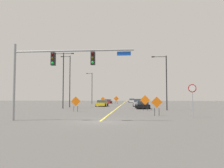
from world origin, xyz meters
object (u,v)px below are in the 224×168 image
street_lamp_near_right (63,76)px  construction_sign_median_far (157,104)px  construction_sign_median_near (76,102)px  construction_sign_right_lane (103,99)px  construction_sign_left_lane (116,99)px  stop_sign (192,94)px  construction_sign_left_shoulder (145,101)px  street_lamp_mid_left (69,79)px  traffic_signal_assembly (54,65)px  car_red_approaching (108,101)px  car_white_far (132,101)px  car_yellow_passing (102,103)px  car_black_mid (142,105)px  street_lamp_near_left (165,80)px  street_lamp_mid_right (92,87)px  car_silver_near (138,103)px

street_lamp_near_right → construction_sign_median_far: bearing=-43.5°
construction_sign_median_near → construction_sign_right_lane: 31.06m
street_lamp_near_right → construction_sign_left_lane: 24.94m
stop_sign → construction_sign_left_shoulder: (-3.76, 10.45, -0.80)m
street_lamp_mid_left → construction_sign_right_lane: 20.11m
traffic_signal_assembly → construction_sign_right_lane: (-1.48, 42.47, -3.32)m
construction_sign_median_far → car_red_approaching: construction_sign_median_far is taller
stop_sign → construction_sign_left_shoulder: 11.13m
construction_sign_left_lane → construction_sign_median_far: bearing=-79.7°
street_lamp_near_right → car_white_far: street_lamp_near_right is taller
traffic_signal_assembly → car_yellow_passing: size_ratio=2.47×
construction_sign_left_lane → car_red_approaching: size_ratio=0.52×
traffic_signal_assembly → construction_sign_right_lane: traffic_signal_assembly is taller
traffic_signal_assembly → car_yellow_passing: (0.28, 27.53, -3.95)m
car_black_mid → construction_sign_median_near: bearing=-138.6°
street_lamp_near_left → car_white_far: street_lamp_near_left is taller
construction_sign_median_far → construction_sign_right_lane: construction_sign_right_lane is taller
street_lamp_near_left → street_lamp_mid_right: street_lamp_mid_right is taller
stop_sign → street_lamp_near_right: 22.80m
street_lamp_mid_left → car_white_far: size_ratio=2.13×
construction_sign_median_near → car_black_mid: 12.13m
car_red_approaching → car_black_mid: bearing=-73.3°
street_lamp_mid_right → construction_sign_right_lane: bearing=31.4°
car_white_far → car_red_approaching: 12.78m
construction_sign_median_far → car_black_mid: 13.98m
stop_sign → street_lamp_mid_right: size_ratio=0.37×
stop_sign → car_silver_near: stop_sign is taller
car_silver_near → car_white_far: 30.94m
street_lamp_mid_left → construction_sign_median_far: street_lamp_mid_left is taller
street_lamp_near_right → construction_sign_right_lane: bearing=81.5°
construction_sign_median_near → stop_sign: bearing=-30.2°
construction_sign_median_far → car_yellow_passing: 23.68m
construction_sign_median_near → car_black_mid: construction_sign_median_near is taller
car_black_mid → street_lamp_near_left: bearing=-52.9°
stop_sign → car_black_mid: stop_sign is taller
street_lamp_mid_right → street_lamp_near_right: (-0.77, -22.09, 0.88)m
street_lamp_near_left → car_red_approaching: (-11.91, 33.43, -3.83)m
stop_sign → car_black_mid: 16.12m
street_lamp_near_left → construction_sign_left_lane: bearing=108.5°
street_lamp_mid_left → car_yellow_passing: bearing=38.1°
car_yellow_passing → car_white_far: bearing=79.3°
car_silver_near → car_black_mid: bearing=-87.4°
construction_sign_median_far → car_black_mid: construction_sign_median_far is taller
car_white_far → car_yellow_passing: size_ratio=1.13×
stop_sign → street_lamp_near_left: bearing=93.8°
car_white_far → car_black_mid: car_white_far is taller
construction_sign_left_shoulder → car_white_far: bearing=92.4°
traffic_signal_assembly → street_lamp_mid_left: 23.76m
street_lamp_mid_right → car_yellow_passing: (4.57, -13.23, -3.95)m
street_lamp_near_right → car_yellow_passing: 11.42m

